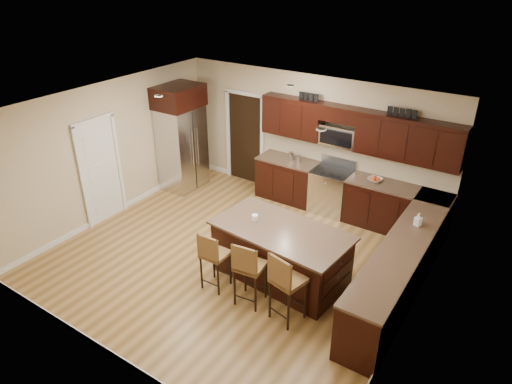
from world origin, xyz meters
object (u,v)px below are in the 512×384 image
Objects in this scene: island at (281,255)px; refrigerator at (181,137)px; stool_left at (213,255)px; stool_mid at (248,267)px; stool_right at (285,281)px; range at (331,190)px.

refrigerator reaches higher than island.
stool_mid reaches higher than stool_left.
refrigerator reaches higher than stool_left.
refrigerator is at bearing 160.00° from island.
stool_left is 0.67m from stool_mid.
stool_mid is 0.63m from stool_right.
range reaches higher than stool_mid.
stool_mid is 0.47× the size of refrigerator.
range is 3.44m from stool_right.
range is at bearing 86.50° from stool_mid.
stool_mid is 4.35m from refrigerator.
island is 2.08× the size of stool_mid.
stool_mid is at bearing -167.20° from stool_right.
island is 1.06m from stool_right.
stool_right is 4.87m from refrigerator.
island is 2.01× the size of stool_right.
stool_right is (0.84, -3.32, 0.24)m from range.
stool_mid is at bearing -88.68° from island.
island is 0.97× the size of refrigerator.
stool_left is at bearing -167.32° from stool_right.
stool_left is at bearing 172.66° from stool_mid.
range is 3.34m from stool_mid.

